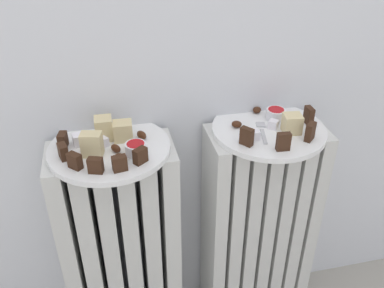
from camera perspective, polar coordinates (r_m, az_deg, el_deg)
radiator_left at (r=1.12m, az=-9.35°, el=-14.63°), size 0.29×0.14×0.62m
radiator_right at (r=1.18m, az=8.80°, el=-11.82°), size 0.29×0.14×0.62m
plate_left at (r=0.92m, az=-11.08°, el=-0.58°), size 0.26×0.26×0.01m
plate_right at (r=0.98m, az=10.32°, el=1.92°), size 0.26×0.26×0.01m
dark_cake_slice_left_0 at (r=0.93m, az=-17.08°, el=0.50°), size 0.02×0.03×0.03m
dark_cake_slice_left_1 at (r=0.89m, az=-17.04°, el=-0.99°), size 0.02×0.03×0.03m
dark_cake_slice_left_2 at (r=0.85m, az=-15.58°, el=-2.23°), size 0.03×0.03×0.03m
dark_cake_slice_left_3 at (r=0.83m, az=-12.93°, el=-2.84°), size 0.03×0.02×0.03m
dark_cake_slice_left_4 at (r=0.83m, az=-9.76°, el=-2.60°), size 0.03×0.02×0.03m
dark_cake_slice_left_5 at (r=0.84m, az=-7.01°, el=-1.58°), size 0.03×0.03×0.03m
marble_cake_slice_left_0 at (r=0.93m, az=-11.83°, el=2.08°), size 0.04×0.04×0.05m
marble_cake_slice_left_1 at (r=0.92m, az=-9.34°, el=1.76°), size 0.04×0.04×0.04m
marble_cake_slice_left_2 at (r=0.88m, az=-13.39°, el=-0.05°), size 0.05×0.04×0.05m
turkish_delight_left_0 at (r=0.95m, az=-10.10°, el=2.10°), size 0.03×0.03×0.02m
turkish_delight_left_1 at (r=0.91m, az=-11.98°, el=0.26°), size 0.03×0.03×0.02m
turkish_delight_left_2 at (r=0.93m, az=-15.03°, el=0.58°), size 0.03×0.03×0.02m
medjool_date_left_0 at (r=0.90m, az=-7.77°, el=0.04°), size 0.03×0.02×0.01m
medjool_date_left_1 at (r=0.92m, az=-6.84°, el=1.21°), size 0.03×0.03×0.02m
medjool_date_left_2 at (r=0.86m, az=-9.67°, el=-1.78°), size 0.03×0.02×0.02m
medjool_date_left_3 at (r=0.89m, az=-10.28°, el=-0.59°), size 0.03×0.03×0.02m
jam_bowl_left at (r=0.87m, az=-7.60°, el=-0.55°), size 0.04×0.04×0.03m
dark_cake_slice_right_0 at (r=0.90m, az=7.41°, el=1.00°), size 0.03×0.03×0.04m
dark_cake_slice_right_1 at (r=0.89m, az=12.27°, el=0.31°), size 0.03×0.02×0.04m
dark_cake_slice_right_2 at (r=0.94m, az=15.70°, el=1.60°), size 0.03×0.03×0.04m
dark_cake_slice_right_3 at (r=1.01m, az=15.52°, el=3.75°), size 0.01×0.03×0.04m
marble_cake_slice_right_0 at (r=0.96m, az=13.38°, el=2.70°), size 0.04×0.04×0.04m
turkish_delight_right_0 at (r=0.97m, az=10.94°, el=2.62°), size 0.03×0.03×0.02m
turkish_delight_right_1 at (r=0.93m, az=8.45°, el=1.23°), size 0.02×0.02×0.02m
medjool_date_right_0 at (r=0.97m, az=6.07°, el=2.68°), size 0.03×0.03×0.02m
medjool_date_right_1 at (r=1.04m, az=8.78°, el=4.58°), size 0.03×0.03×0.01m
jam_bowl_right at (r=1.01m, az=11.24°, el=4.04°), size 0.04×0.04×0.03m
fork at (r=0.96m, az=9.48°, el=1.78°), size 0.04×0.10×0.00m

